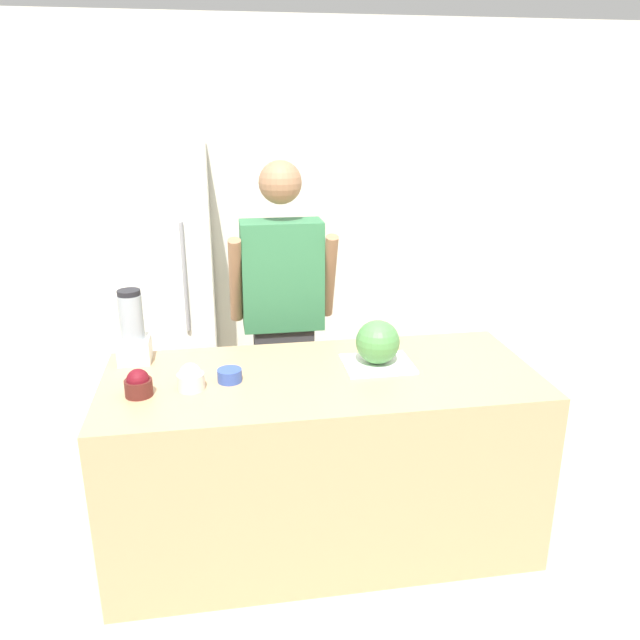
{
  "coord_description": "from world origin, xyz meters",
  "views": [
    {
      "loc": [
        -0.43,
        -2.16,
        2.05
      ],
      "look_at": [
        0.0,
        0.46,
        1.13
      ],
      "focal_mm": 35.0,
      "sensor_mm": 36.0,
      "label": 1
    }
  ],
  "objects": [
    {
      "name": "ground_plane",
      "position": [
        0.0,
        0.0,
        0.0
      ],
      "size": [
        14.0,
        14.0,
        0.0
      ],
      "primitive_type": "plane",
      "color": "beige"
    },
    {
      "name": "wall_back",
      "position": [
        0.0,
        2.17,
        1.3
      ],
      "size": [
        8.0,
        0.06,
        2.6
      ],
      "color": "silver",
      "rests_on": "ground_plane"
    },
    {
      "name": "counter_island",
      "position": [
        0.0,
        0.42,
        0.44
      ],
      "size": [
        1.98,
        0.84,
        0.88
      ],
      "color": "tan",
      "rests_on": "ground_plane"
    },
    {
      "name": "refrigerator",
      "position": [
        -0.87,
        1.77,
        0.92
      ],
      "size": [
        0.78,
        0.73,
        1.84
      ],
      "color": "white",
      "rests_on": "ground_plane"
    },
    {
      "name": "person",
      "position": [
        -0.09,
        1.19,
        0.92
      ],
      "size": [
        0.59,
        0.28,
        1.78
      ],
      "color": "#333338",
      "rests_on": "ground_plane"
    },
    {
      "name": "cutting_board",
      "position": [
        0.28,
        0.48,
        0.89
      ],
      "size": [
        0.32,
        0.27,
        0.01
      ],
      "color": "white",
      "rests_on": "counter_island"
    },
    {
      "name": "watermelon",
      "position": [
        0.28,
        0.49,
        1.0
      ],
      "size": [
        0.21,
        0.21,
        0.21
      ],
      "color": "#4C8C47",
      "rests_on": "cutting_board"
    },
    {
      "name": "bowl_cherries",
      "position": [
        -0.8,
        0.33,
        0.94
      ],
      "size": [
        0.12,
        0.12,
        0.12
      ],
      "color": "#511E19",
      "rests_on": "counter_island"
    },
    {
      "name": "bowl_cream",
      "position": [
        -0.58,
        0.36,
        0.94
      ],
      "size": [
        0.12,
        0.12,
        0.12
      ],
      "color": "beige",
      "rests_on": "counter_island"
    },
    {
      "name": "bowl_small_blue",
      "position": [
        -0.42,
        0.41,
        0.91
      ],
      "size": [
        0.11,
        0.11,
        0.06
      ],
      "color": "#334C9E",
      "rests_on": "counter_island"
    },
    {
      "name": "blender",
      "position": [
        -0.86,
        0.72,
        1.04
      ],
      "size": [
        0.15,
        0.15,
        0.36
      ],
      "color": "silver",
      "rests_on": "counter_island"
    }
  ]
}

